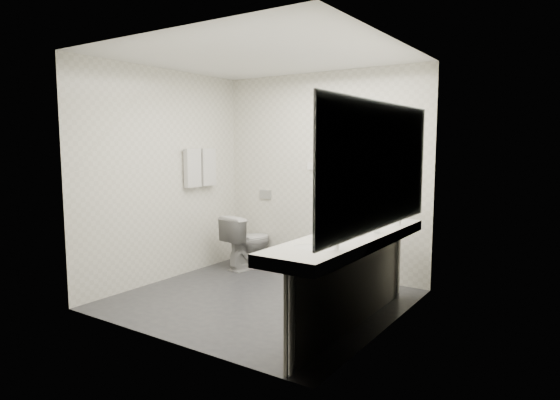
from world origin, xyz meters
The scene contains 31 objects.
floor centered at (0.00, 0.00, 0.00)m, with size 2.80×2.80×0.00m, color #2C2C31.
ceiling centered at (0.00, 0.00, 2.50)m, with size 2.80×2.80×0.00m, color white.
wall_back centered at (0.00, 1.30, 1.25)m, with size 2.80×2.80×0.00m, color silver.
wall_front centered at (0.00, -1.30, 1.25)m, with size 2.80×2.80×0.00m, color silver.
wall_left centered at (-1.40, 0.00, 1.25)m, with size 2.60×2.60×0.00m, color silver.
wall_right centered at (1.40, 0.00, 1.25)m, with size 2.60×2.60×0.00m, color silver.
vanity_counter centered at (1.12, -0.20, 0.80)m, with size 0.55×2.20×0.10m, color white.
vanity_panel centered at (1.15, -0.20, 0.38)m, with size 0.03×2.15×0.75m, color gray.
vanity_post_near centered at (1.18, -1.24, 0.38)m, with size 0.06×0.06×0.75m, color silver.
vanity_post_far centered at (1.18, 0.84, 0.38)m, with size 0.06×0.06×0.75m, color silver.
mirror centered at (1.39, -0.20, 1.45)m, with size 0.02×2.20×1.05m, color #B2BCC6.
basin_near centered at (1.12, -0.85, 0.83)m, with size 0.40×0.31×0.05m, color white.
basin_far centered at (1.12, 0.45, 0.83)m, with size 0.40×0.31×0.05m, color white.
faucet_near centered at (1.32, -0.85, 0.92)m, with size 0.04×0.04×0.15m, color silver.
faucet_far centered at (1.32, 0.45, 0.92)m, with size 0.04×0.04×0.15m, color silver.
soap_bottle_a centered at (1.21, -0.19, 0.91)m, with size 0.05×0.05×0.12m, color white.
soap_bottle_b centered at (1.05, -0.09, 0.89)m, with size 0.06×0.06×0.08m, color white.
soap_bottle_c centered at (1.11, -0.34, 0.92)m, with size 0.05×0.05×0.13m, color white.
glass_left centered at (1.30, -0.03, 0.90)m, with size 0.05×0.05×0.10m, color silver.
toilet centered at (-0.90, 0.96, 0.35)m, with size 0.40×0.70×0.71m, color white.
flush_plate centered at (-0.85, 1.29, 0.95)m, with size 0.18×0.02×0.12m, color #B2B5BA.
pedal_bin centered at (-0.01, 1.14, 0.12)m, with size 0.18×0.18×0.25m, color #B2B5BA.
bin_lid centered at (-0.01, 1.14, 0.25)m, with size 0.18×0.18×0.01m, color #B2B5BA.
towel_rail centered at (-1.35, 0.55, 1.55)m, with size 0.02×0.02×0.62m, color silver.
towel_near centered at (-1.34, 0.41, 1.33)m, with size 0.07×0.24×0.48m, color silver.
towel_far centered at (-1.34, 0.69, 1.33)m, with size 0.07×0.24×0.48m, color silver.
dryer_cradle centered at (0.25, 1.27, 1.50)m, with size 0.10×0.04×0.14m, color #9B9BA1.
dryer_barrel centered at (0.25, 1.20, 1.53)m, with size 0.08×0.08×0.14m, color #9B9BA1.
dryer_cord centered at (0.25, 1.26, 1.25)m, with size 0.02×0.02×0.35m, color black.
switch_plate_a centered at (-0.15, 1.29, 1.35)m, with size 0.09×0.02×0.09m, color white.
switch_plate_b centered at (0.55, 1.29, 1.35)m, with size 0.09×0.02×0.09m, color white.
Camera 1 is at (2.89, -3.94, 1.63)m, focal length 30.69 mm.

